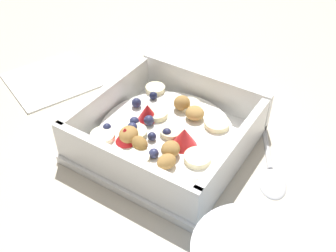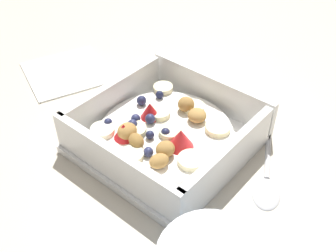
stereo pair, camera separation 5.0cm
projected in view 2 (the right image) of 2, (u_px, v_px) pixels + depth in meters
ground_plane at (166, 146)px, 0.52m from camera, size 2.40×2.40×0.00m
fruit_bowl at (167, 133)px, 0.51m from camera, size 0.19×0.19×0.06m
spoon at (267, 175)px, 0.47m from camera, size 0.10×0.16×0.01m
folded_napkin at (67, 72)px, 0.65m from camera, size 0.16×0.16×0.01m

